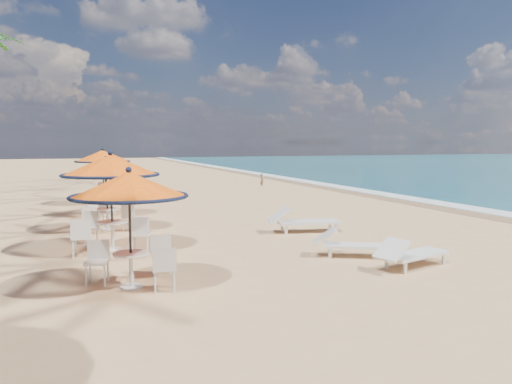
# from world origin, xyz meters

# --- Properties ---
(ground) EXTENTS (160.00, 160.00, 0.00)m
(ground) POSITION_xyz_m (0.00, 0.00, 0.00)
(ground) COLOR tan
(ground) RESTS_ON ground
(foam_strip) EXTENTS (1.20, 140.00, 0.04)m
(foam_strip) POSITION_xyz_m (9.30, 10.00, 0.00)
(foam_strip) COLOR white
(foam_strip) RESTS_ON ground
(wetsand_band) EXTENTS (1.40, 140.00, 0.02)m
(wetsand_band) POSITION_xyz_m (8.40, 10.00, 0.00)
(wetsand_band) COLOR olive
(wetsand_band) RESTS_ON ground
(station_0) EXTENTS (2.17, 2.17, 2.26)m
(station_0) POSITION_xyz_m (-4.95, 0.24, 1.65)
(station_0) COLOR black
(station_0) RESTS_ON ground
(station_1) EXTENTS (2.40, 2.40, 2.51)m
(station_1) POSITION_xyz_m (-5.08, 3.67, 1.83)
(station_1) COLOR black
(station_1) RESTS_ON ground
(station_2) EXTENTS (2.20, 2.20, 2.30)m
(station_2) POSITION_xyz_m (-4.92, 6.75, 1.68)
(station_2) COLOR black
(station_2) RESTS_ON ground
(station_3) EXTENTS (2.05, 2.05, 2.14)m
(station_3) POSITION_xyz_m (-4.78, 10.11, 1.57)
(station_3) COLOR black
(station_3) RESTS_ON ground
(station_4) EXTENTS (2.37, 2.37, 2.47)m
(station_4) POSITION_xyz_m (-4.52, 13.66, 1.81)
(station_4) COLOR black
(station_4) RESTS_ON ground
(lounger_near) EXTENTS (2.01, 1.08, 0.69)m
(lounger_near) POSITION_xyz_m (0.82, -0.44, 0.32)
(lounger_near) COLOR silver
(lounger_near) RESTS_ON ground
(lounger_mid) EXTENTS (1.94, 1.42, 0.68)m
(lounger_mid) POSITION_xyz_m (0.17, 0.95, 0.32)
(lounger_mid) COLOR silver
(lounger_mid) RESTS_ON ground
(lounger_far) EXTENTS (2.26, 1.08, 0.78)m
(lounger_far) POSITION_xyz_m (0.51, 4.28, 0.36)
(lounger_far) COLOR silver
(lounger_far) RESTS_ON ground
(person) EXTENTS (0.23, 0.32, 0.84)m
(person) POSITION_xyz_m (5.17, 19.48, 0.42)
(person) COLOR brown
(person) RESTS_ON ground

